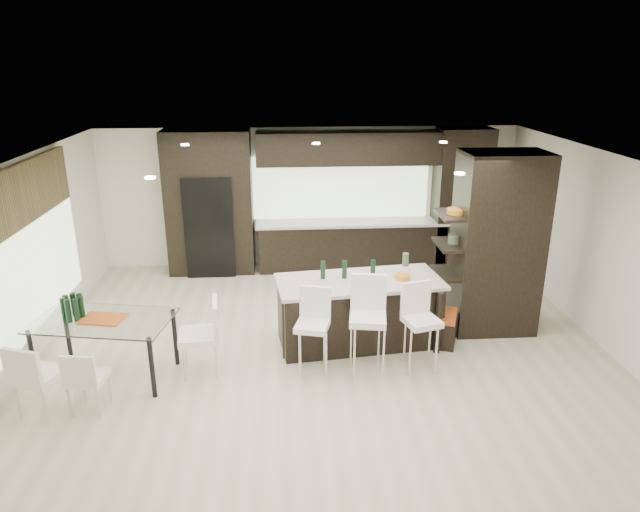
{
  "coord_description": "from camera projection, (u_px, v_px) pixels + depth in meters",
  "views": [
    {
      "loc": [
        -0.55,
        -7.36,
        3.95
      ],
      "look_at": [
        0.0,
        0.6,
        1.15
      ],
      "focal_mm": 32.0,
      "sensor_mm": 36.0,
      "label": 1
    }
  ],
  "objects": [
    {
      "name": "ground",
      "position": [
        323.0,
        344.0,
        8.27
      ],
      "size": [
        8.0,
        8.0,
        0.0
      ],
      "primitive_type": "plane",
      "color": "beige",
      "rests_on": "ground"
    },
    {
      "name": "back_wall",
      "position": [
        310.0,
        197.0,
        11.12
      ],
      "size": [
        8.0,
        0.02,
        2.7
      ],
      "primitive_type": "cube",
      "color": "white",
      "rests_on": "ground"
    },
    {
      "name": "left_wall",
      "position": [
        23.0,
        264.0,
        7.57
      ],
      "size": [
        0.02,
        7.0,
        2.7
      ],
      "primitive_type": "cube",
      "color": "white",
      "rests_on": "ground"
    },
    {
      "name": "right_wall",
      "position": [
        604.0,
        250.0,
        8.08
      ],
      "size": [
        0.02,
        7.0,
        2.7
      ],
      "primitive_type": "cube",
      "color": "white",
      "rests_on": "ground"
    },
    {
      "name": "ceiling",
      "position": [
        323.0,
        159.0,
        7.38
      ],
      "size": [
        8.0,
        7.0,
        0.02
      ],
      "primitive_type": "cube",
      "color": "white",
      "rests_on": "ground"
    },
    {
      "name": "window_left",
      "position": [
        32.0,
        258.0,
        7.76
      ],
      "size": [
        0.04,
        3.2,
        1.9
      ],
      "primitive_type": "cube",
      "color": "#B2D199",
      "rests_on": "left_wall"
    },
    {
      "name": "window_back",
      "position": [
        341.0,
        187.0,
        11.05
      ],
      "size": [
        3.4,
        0.04,
        1.2
      ],
      "primitive_type": "cube",
      "color": "#B2D199",
      "rests_on": "back_wall"
    },
    {
      "name": "stone_accent",
      "position": [
        23.0,
        194.0,
        7.46
      ],
      "size": [
        0.08,
        3.0,
        0.8
      ],
      "primitive_type": "cube",
      "color": "brown",
      "rests_on": "left_wall"
    },
    {
      "name": "ceiling_spots",
      "position": [
        322.0,
        157.0,
        7.62
      ],
      "size": [
        4.0,
        3.0,
        0.02
      ],
      "primitive_type": "cube",
      "color": "white",
      "rests_on": "ceiling"
    },
    {
      "name": "back_cabinetry",
      "position": [
        337.0,
        201.0,
        10.84
      ],
      "size": [
        6.8,
        0.68,
        2.7
      ],
      "primitive_type": "cube",
      "color": "black",
      "rests_on": "ground"
    },
    {
      "name": "refrigerator",
      "position": [
        211.0,
        224.0,
        10.77
      ],
      "size": [
        0.9,
        0.68,
        1.9
      ],
      "primitive_type": "cube",
      "color": "black",
      "rests_on": "ground"
    },
    {
      "name": "partition_column",
      "position": [
        497.0,
        244.0,
        8.37
      ],
      "size": [
        1.2,
        0.8,
        2.7
      ],
      "primitive_type": "cube",
      "color": "black",
      "rests_on": "ground"
    },
    {
      "name": "kitchen_island",
      "position": [
        359.0,
        311.0,
        8.2
      ],
      "size": [
        2.43,
        1.27,
        0.97
      ],
      "primitive_type": "cube",
      "rotation": [
        0.0,
        0.0,
        0.12
      ],
      "color": "black",
      "rests_on": "ground"
    },
    {
      "name": "stool_left",
      "position": [
        312.0,
        340.0,
        7.4
      ],
      "size": [
        0.5,
        0.5,
        0.93
      ],
      "primitive_type": "cube",
      "rotation": [
        0.0,
        0.0,
        -0.27
      ],
      "color": "white",
      "rests_on": "ground"
    },
    {
      "name": "stool_mid",
      "position": [
        367.0,
        335.0,
        7.4
      ],
      "size": [
        0.53,
        0.53,
        1.05
      ],
      "primitive_type": "cube",
      "rotation": [
        0.0,
        0.0,
        -0.16
      ],
      "color": "white",
      "rests_on": "ground"
    },
    {
      "name": "stool_right",
      "position": [
        421.0,
        336.0,
        7.48
      ],
      "size": [
        0.52,
        0.52,
        0.95
      ],
      "primitive_type": "cube",
      "rotation": [
        0.0,
        0.0,
        0.28
      ],
      "color": "white",
      "rests_on": "ground"
    },
    {
      "name": "bench",
      "position": [
        411.0,
        324.0,
        8.35
      ],
      "size": [
        1.38,
        0.92,
        0.49
      ],
      "primitive_type": "cube",
      "rotation": [
        0.0,
        0.0,
        -0.36
      ],
      "color": "black",
      "rests_on": "ground"
    },
    {
      "name": "floor_vase",
      "position": [
        404.0,
        289.0,
        8.73
      ],
      "size": [
        0.44,
        0.44,
        1.16
      ],
      "primitive_type": null,
      "rotation": [
        0.0,
        0.0,
        -0.03
      ],
      "color": "#404D37",
      "rests_on": "ground"
    },
    {
      "name": "dining_table",
      "position": [
        107.0,
        348.0,
        7.32
      ],
      "size": [
        1.84,
        1.25,
        0.81
      ],
      "primitive_type": "cube",
      "rotation": [
        0.0,
        0.0,
        -0.19
      ],
      "color": "white",
      "rests_on": "ground"
    },
    {
      "name": "chair_near",
      "position": [
        89.0,
        382.0,
        6.62
      ],
      "size": [
        0.46,
        0.46,
        0.75
      ],
      "primitive_type": "cube",
      "rotation": [
        0.0,
        0.0,
        -0.13
      ],
      "color": "white",
      "rests_on": "ground"
    },
    {
      "name": "chair_far",
      "position": [
        40.0,
        381.0,
        6.54
      ],
      "size": [
        0.6,
        0.6,
        0.87
      ],
      "primitive_type": "cube",
      "rotation": [
        0.0,
        0.0,
        -0.33
      ],
      "color": "white",
      "rests_on": "ground"
    },
    {
      "name": "chair_end",
      "position": [
        199.0,
        341.0,
        7.38
      ],
      "size": [
        0.56,
        0.56,
        0.94
      ],
      "primitive_type": "cube",
      "rotation": [
        0.0,
        0.0,
        1.68
      ],
      "color": "white",
      "rests_on": "ground"
    }
  ]
}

